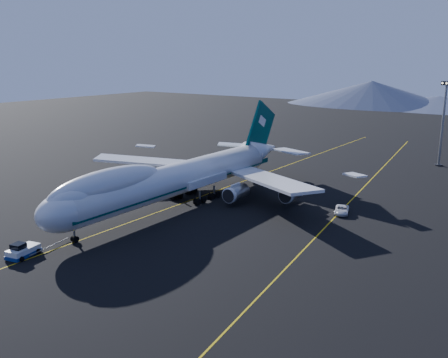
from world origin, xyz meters
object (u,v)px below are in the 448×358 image
Objects in this scene: service_van at (342,210)px; floodlight_mast at (443,124)px; pushback_tug at (23,252)px; boeing_747 at (178,177)px.

service_van is 0.24× the size of floodlight_mast.
floodlight_mast reaches higher than pushback_tug.
floodlight_mast is at bearing 59.59° from pushback_tug.
boeing_747 is 33.39m from service_van.
boeing_747 is 35.38m from pushback_tug.
floodlight_mast is at bearing 66.87° from service_van.
service_van is at bearing -94.95° from floodlight_mast.
pushback_tug is 113.12m from floodlight_mast.
service_van is 59.00m from floodlight_mast.
boeing_747 is 12.98× the size of pushback_tug.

